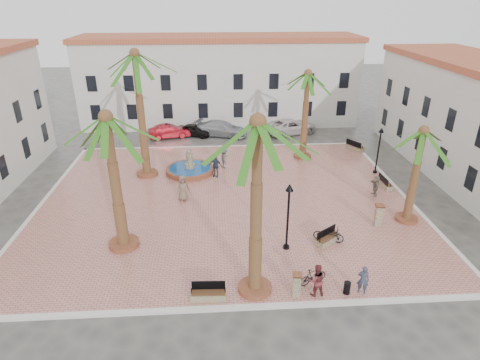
{
  "coord_description": "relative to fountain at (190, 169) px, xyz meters",
  "views": [
    {
      "loc": [
        -0.65,
        -25.57,
        13.53
      ],
      "look_at": [
        1.0,
        0.0,
        1.6
      ],
      "focal_mm": 30.0,
      "sensor_mm": 36.0,
      "label": 1
    }
  ],
  "objects": [
    {
      "name": "ground",
      "position": [
        2.82,
        -4.95,
        -0.43
      ],
      "size": [
        120.0,
        120.0,
        0.0
      ],
      "primitive_type": "plane",
      "color": "#56544F",
      "rests_on": "ground"
    },
    {
      "name": "plaza",
      "position": [
        2.82,
        -4.95,
        -0.35
      ],
      "size": [
        26.0,
        22.0,
        0.15
      ],
      "primitive_type": "cube",
      "color": "tan",
      "rests_on": "ground"
    },
    {
      "name": "kerb_n",
      "position": [
        2.82,
        6.05,
        -0.35
      ],
      "size": [
        26.3,
        0.3,
        0.16
      ],
      "primitive_type": "cube",
      "color": "silver",
      "rests_on": "ground"
    },
    {
      "name": "kerb_s",
      "position": [
        2.82,
        -15.95,
        -0.35
      ],
      "size": [
        26.3,
        0.3,
        0.16
      ],
      "primitive_type": "cube",
      "color": "silver",
      "rests_on": "ground"
    },
    {
      "name": "kerb_e",
      "position": [
        15.82,
        -4.95,
        -0.35
      ],
      "size": [
        0.3,
        22.3,
        0.16
      ],
      "primitive_type": "cube",
      "color": "silver",
      "rests_on": "ground"
    },
    {
      "name": "kerb_w",
      "position": [
        -10.18,
        -4.95,
        -0.35
      ],
      "size": [
        0.3,
        22.3,
        0.16
      ],
      "primitive_type": "cube",
      "color": "silver",
      "rests_on": "ground"
    },
    {
      "name": "building_north",
      "position": [
        2.82,
        15.05,
        4.34
      ],
      "size": [
        30.4,
        7.4,
        9.5
      ],
      "color": "silver",
      "rests_on": "ground"
    },
    {
      "name": "fountain",
      "position": [
        0.0,
        0.0,
        0.0
      ],
      "size": [
        3.92,
        3.92,
        2.02
      ],
      "color": "brown",
      "rests_on": "plaza"
    },
    {
      "name": "palm_nw",
      "position": [
        -3.44,
        -0.33,
        8.27
      ],
      "size": [
        5.51,
        5.51,
        9.91
      ],
      "color": "brown",
      "rests_on": "plaza"
    },
    {
      "name": "palm_sw",
      "position": [
        -3.33,
        -10.46,
        6.55
      ],
      "size": [
        5.66,
        5.66,
        8.13
      ],
      "color": "brown",
      "rests_on": "plaza"
    },
    {
      "name": "palm_s",
      "position": [
        3.91,
        -14.82,
        7.44
      ],
      "size": [
        5.45,
        5.45,
        9.02
      ],
      "color": "brown",
      "rests_on": "plaza"
    },
    {
      "name": "palm_e",
      "position": [
        14.43,
        -8.68,
        5.04
      ],
      "size": [
        4.67,
        4.67,
        6.39
      ],
      "color": "brown",
      "rests_on": "plaza"
    },
    {
      "name": "palm_ne",
      "position": [
        9.95,
        2.71,
        6.32
      ],
      "size": [
        5.07,
        5.07,
        7.79
      ],
      "color": "brown",
      "rests_on": "plaza"
    },
    {
      "name": "bench_s",
      "position": [
        1.63,
        -15.33,
        -0.02
      ],
      "size": [
        1.73,
        0.59,
        0.9
      ],
      "rotation": [
        0.0,
        0.0,
        -0.04
      ],
      "color": "gray",
      "rests_on": "plaza"
    },
    {
      "name": "bench_se",
      "position": [
        8.64,
        -10.98,
        -0.02
      ],
      "size": [
        1.69,
        1.43,
        0.9
      ],
      "rotation": [
        0.0,
        0.0,
        0.63
      ],
      "color": "gray",
      "rests_on": "plaza"
    },
    {
      "name": "bench_e",
      "position": [
        14.95,
        -3.79,
        -0.02
      ],
      "size": [
        0.59,
        1.7,
        0.89
      ],
      "rotation": [
        0.0,
        0.0,
        1.61
      ],
      "color": "gray",
      "rests_on": "plaza"
    },
    {
      "name": "bench_ne",
      "position": [
        15.2,
        4.12,
        -0.0
      ],
      "size": [
        1.44,
        1.87,
        0.97
      ],
      "rotation": [
        0.0,
        0.0,
        2.11
      ],
      "color": "gray",
      "rests_on": "plaza"
    },
    {
      "name": "lamppost_s",
      "position": [
        6.09,
        -11.34,
        2.52
      ],
      "size": [
        0.45,
        0.45,
        4.13
      ],
      "color": "black",
      "rests_on": "plaza"
    },
    {
      "name": "lamppost_e",
      "position": [
        15.22,
        -1.11,
        2.34
      ],
      "size": [
        0.42,
        0.42,
        3.86
      ],
      "color": "black",
      "rests_on": "plaza"
    },
    {
      "name": "bollard_se",
      "position": [
        5.89,
        -15.35,
        0.39
      ],
      "size": [
        0.52,
        0.52,
        1.28
      ],
      "rotation": [
        0.0,
        0.0,
        -0.16
      ],
      "color": "gray",
      "rests_on": "plaza"
    },
    {
      "name": "bollard_n",
      "position": [
        3.24,
        3.01,
        0.38
      ],
      "size": [
        0.53,
        0.53,
        1.27
      ],
      "rotation": [
        0.0,
        0.0,
        0.18
      ],
      "color": "gray",
      "rests_on": "plaza"
    },
    {
      "name": "bollard_e",
      "position": [
        12.27,
        -9.22,
        0.49
      ],
      "size": [
        0.57,
        0.57,
        1.48
      ],
      "rotation": [
        0.0,
        0.0,
        -0.09
      ],
      "color": "gray",
      "rests_on": "plaza"
    },
    {
      "name": "litter_bin",
      "position": [
        8.4,
        -15.35,
        0.05
      ],
      "size": [
        0.33,
        0.33,
        0.64
      ],
      "primitive_type": "cylinder",
      "color": "black",
      "rests_on": "plaza"
    },
    {
      "name": "cyclist_a",
      "position": [
        9.15,
        -15.35,
        0.5
      ],
      "size": [
        0.67,
        0.58,
        1.56
      ],
      "primitive_type": "imported",
      "rotation": [
        0.0,
        0.0,
        2.72
      ],
      "color": "#363B50",
      "rests_on": "plaza"
    },
    {
      "name": "bicycle_a",
      "position": [
        8.69,
        -10.79,
        0.19
      ],
      "size": [
        1.89,
        1.23,
        0.94
      ],
      "primitive_type": "imported",
      "rotation": [
        0.0,
        0.0,
        1.2
      ],
      "color": "black",
      "rests_on": "plaza"
    },
    {
      "name": "cyclist_b",
      "position": [
        6.83,
        -15.35,
        0.59
      ],
      "size": [
        0.91,
        0.75,
        1.74
      ],
      "primitive_type": "imported",
      "rotation": [
        0.0,
        0.0,
        3.25
      ],
      "color": "maroon",
      "rests_on": "plaza"
    },
    {
      "name": "bicycle_b",
      "position": [
        6.9,
        -14.53,
        0.19
      ],
      "size": [
        1.6,
        0.97,
        0.93
      ],
      "primitive_type": "imported",
      "rotation": [
        0.0,
        0.0,
        1.94
      ],
      "color": "black",
      "rests_on": "plaza"
    },
    {
      "name": "pedestrian_fountain_a",
      "position": [
        -0.23,
        -4.99,
        0.68
      ],
      "size": [
        1.09,
        0.92,
        1.9
      ],
      "primitive_type": "imported",
      "rotation": [
        0.0,
        0.0,
        0.4
      ],
      "color": "#7A6152",
      "rests_on": "plaza"
    },
    {
      "name": "pedestrian_fountain_b",
      "position": [
        2.11,
        -0.97,
        0.64
      ],
      "size": [
        1.16,
        0.84,
        1.83
      ],
      "primitive_type": "imported",
      "rotation": [
        0.0,
        0.0,
        -0.42
      ],
      "color": "#2C384D",
      "rests_on": "plaza"
    },
    {
      "name": "pedestrian_north",
      "position": [
        2.85,
        0.72,
        0.58
      ],
      "size": [
        0.78,
        1.18,
        1.7
      ],
      "primitive_type": "imported",
      "rotation": [
        0.0,
        0.0,
        1.72
      ],
      "color": "#424246",
      "rests_on": "plaza"
    },
    {
      "name": "pedestrian_east",
      "position": [
        13.67,
        -5.07,
        0.49
      ],
      "size": [
        0.57,
        1.46,
        1.54
      ],
      "primitive_type": "imported",
      "rotation": [
        0.0,
        0.0,
        -1.65
      ],
      "color": "#736A59",
      "rests_on": "plaza"
    },
    {
      "name": "car_black",
      "position": [
        -0.02,
        9.76,
        0.2
      ],
      "size": [
        3.93,
        2.76,
        1.24
      ],
      "primitive_type": "imported",
      "rotation": [
        0.0,
        0.0,
        1.18
      ],
      "color": "black",
      "rests_on": "ground"
    },
    {
      "name": "car_red",
      "position": [
        -2.54,
        9.3,
        0.27
      ],
      "size": [
        4.43,
        2.46,
        1.38
      ],
      "primitive_type": "imported",
      "rotation": [
        0.0,
        0.0,
        1.82
      ],
      "color": "maroon",
      "rests_on": "ground"
    },
    {
      "name": "car_silver",
      "position": [
        2.85,
        9.65,
        0.34
      ],
      "size": [
        5.7,
        3.65,
        1.54
      ],
      "primitive_type": "imported",
      "rotation": [
        0.0,
        0.0,
        1.26
      ],
      "color": "#AEAFB7",
      "rests_on": "ground"
    },
    {
      "name": "car_white",
      "position": [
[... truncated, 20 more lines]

